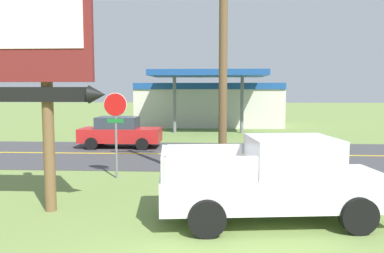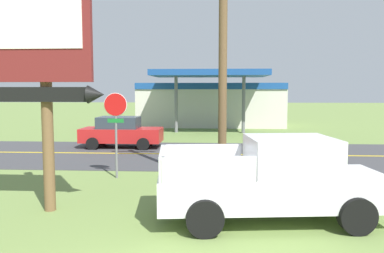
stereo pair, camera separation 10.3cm
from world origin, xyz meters
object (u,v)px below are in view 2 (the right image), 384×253
Objects in this scene: pickup_white_parked_on_lawn at (273,180)px; gas_station at (211,103)px; motel_sign at (45,57)px; stop_sign at (116,120)px; car_red_mid_lane at (121,132)px; utility_pole at (223,20)px.

gas_station is at bearing 94.30° from pickup_white_parked_on_lawn.
motel_sign reaches higher than stop_sign.
motel_sign is 1.39× the size of car_red_mid_lane.
pickup_white_parked_on_lawn is (4.78, -4.16, -1.06)m from stop_sign.
motel_sign is 0.49× the size of gas_station.
stop_sign is 0.31× the size of utility_pole.
car_red_mid_lane is at bearing 122.45° from utility_pole.
utility_pole reaches higher than pickup_white_parked_on_lawn.
motel_sign is at bearing -98.48° from gas_station.
utility_pole reaches higher than motel_sign.
motel_sign is 1.09× the size of pickup_white_parked_on_lawn.
utility_pole is 5.33m from pickup_white_parked_on_lawn.
utility_pole is at bearing -16.65° from stop_sign.
stop_sign is at bearing 79.94° from motel_sign.
pickup_white_parked_on_lawn is at bearing -85.70° from gas_station.
pickup_white_parked_on_lawn is 12.97m from car_red_mid_lane.
car_red_mid_lane is at bearing 102.58° from stop_sign.
utility_pole reaches higher than car_red_mid_lane.
stop_sign reaches higher than car_red_mid_lane.
stop_sign is at bearing -98.18° from gas_station.
motel_sign is at bearing -85.31° from car_red_mid_lane.
utility_pole is at bearing 32.81° from motel_sign.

